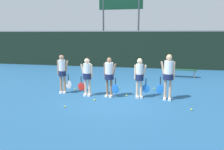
{
  "coord_description": "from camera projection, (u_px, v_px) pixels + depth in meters",
  "views": [
    {
      "loc": [
        1.75,
        -8.69,
        2.61
      ],
      "look_at": [
        0.01,
        -0.02,
        0.92
      ],
      "focal_mm": 35.0,
      "sensor_mm": 36.0,
      "label": 1
    }
  ],
  "objects": [
    {
      "name": "tennis_ball_0",
      "position": [
        119.0,
        88.0,
        10.46
      ],
      "size": [
        0.07,
        0.07,
        0.07
      ],
      "primitive_type": "sphere",
      "color": "#CCE033",
      "rests_on": "ground_plane"
    },
    {
      "name": "tennis_ball_1",
      "position": [
        95.0,
        100.0,
        8.59
      ],
      "size": [
        0.07,
        0.07,
        0.07
      ],
      "primitive_type": "sphere",
      "color": "#CCE033",
      "rests_on": "ground_plane"
    },
    {
      "name": "tennis_ball_5",
      "position": [
        154.0,
        89.0,
        10.36
      ],
      "size": [
        0.07,
        0.07,
        0.07
      ],
      "primitive_type": "sphere",
      "color": "#CCE033",
      "rests_on": "ground_plane"
    },
    {
      "name": "player_1",
      "position": [
        87.0,
        73.0,
        9.13
      ],
      "size": [
        0.67,
        0.37,
        1.63
      ],
      "rotation": [
        0.0,
        0.0,
        -0.09
      ],
      "color": "beige",
      "rests_on": "ground_plane"
    },
    {
      "name": "scoreboard",
      "position": [
        121.0,
        7.0,
        18.04
      ],
      "size": [
        3.64,
        0.15,
        6.1
      ],
      "color": "#515156",
      "rests_on": "ground_plane"
    },
    {
      "name": "player_0",
      "position": [
        62.0,
        71.0,
        9.51
      ],
      "size": [
        0.62,
        0.34,
        1.73
      ],
      "rotation": [
        0.0,
        0.0,
        0.1
      ],
      "color": "tan",
      "rests_on": "ground_plane"
    },
    {
      "name": "ground_plane",
      "position": [
        112.0,
        96.0,
        9.19
      ],
      "size": [
        140.0,
        140.0,
        0.0
      ],
      "primitive_type": "plane",
      "color": "#235684"
    },
    {
      "name": "player_2",
      "position": [
        109.0,
        74.0,
        8.96
      ],
      "size": [
        0.67,
        0.39,
        1.65
      ],
      "rotation": [
        0.0,
        0.0,
        -0.19
      ],
      "color": "#8C664C",
      "rests_on": "ground_plane"
    },
    {
      "name": "tennis_ball_4",
      "position": [
        65.0,
        107.0,
        7.8
      ],
      "size": [
        0.07,
        0.07,
        0.07
      ],
      "primitive_type": "sphere",
      "color": "#CCE033",
      "rests_on": "ground_plane"
    },
    {
      "name": "player_3",
      "position": [
        140.0,
        75.0,
        8.83
      ],
      "size": [
        0.63,
        0.34,
        1.63
      ],
      "rotation": [
        0.0,
        0.0,
        0.19
      ],
      "color": "beige",
      "rests_on": "ground_plane"
    },
    {
      "name": "tennis_ball_2",
      "position": [
        191.0,
        109.0,
        7.51
      ],
      "size": [
        0.06,
        0.06,
        0.06
      ],
      "primitive_type": "sphere",
      "color": "#CCE033",
      "rests_on": "ground_plane"
    },
    {
      "name": "bench_courtside",
      "position": [
        183.0,
        71.0,
        13.15
      ],
      "size": [
        1.67,
        0.51,
        0.48
      ],
      "rotation": [
        0.0,
        0.0,
        -0.09
      ],
      "color": "#19472D",
      "rests_on": "ground_plane"
    },
    {
      "name": "tennis_ball_3",
      "position": [
        75.0,
        89.0,
        10.3
      ],
      "size": [
        0.07,
        0.07,
        0.07
      ],
      "primitive_type": "sphere",
      "color": "#CCE033",
      "rests_on": "ground_plane"
    },
    {
      "name": "tennis_ball_6",
      "position": [
        126.0,
        96.0,
        9.17
      ],
      "size": [
        0.07,
        0.07,
        0.07
      ],
      "primitive_type": "sphere",
      "color": "#CCE033",
      "rests_on": "ground_plane"
    },
    {
      "name": "fence_windscreen",
      "position": [
        133.0,
        49.0,
        16.65
      ],
      "size": [
        60.0,
        0.08,
        2.82
      ],
      "color": "black",
      "rests_on": "ground_plane"
    },
    {
      "name": "player_4",
      "position": [
        168.0,
        73.0,
        8.53
      ],
      "size": [
        0.69,
        0.4,
        1.81
      ],
      "rotation": [
        0.0,
        0.0,
        -0.15
      ],
      "color": "tan",
      "rests_on": "ground_plane"
    }
  ]
}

